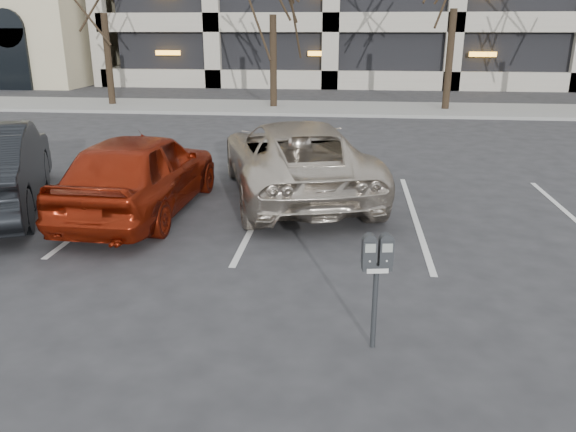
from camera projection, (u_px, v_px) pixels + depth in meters
ground at (332, 264)px, 8.05m from camera, size 140.00×140.00×0.00m
sidewalk at (346, 109)px, 23.11m from camera, size 80.00×4.00×0.12m
stall_lines at (261, 211)px, 10.36m from camera, size 16.90×5.20×0.00m
parking_meter at (377, 264)px, 5.66m from camera, size 0.33×0.17×1.25m
suv_silver at (295, 158)px, 11.17m from camera, size 3.87×5.89×1.51m
car_red at (140, 172)px, 10.06m from camera, size 1.93×4.50×1.52m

